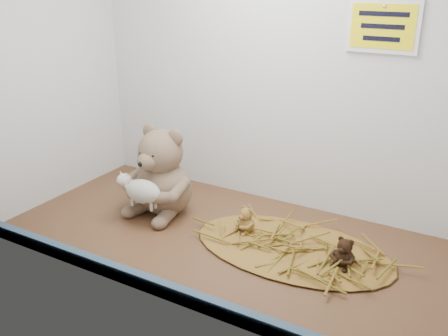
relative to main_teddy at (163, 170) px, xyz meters
The scene contains 8 objects.
alcove_shell 39.59cm from the main_teddy, ahead, with size 120.40×60.20×90.40cm.
front_rail 43.51cm from the main_teddy, 55.74° to the right, with size 119.28×2.20×3.60cm, color #3B5B71.
straw_bed 44.32cm from the main_teddy, ahead, with size 54.15×31.44×1.05cm, color brown.
main_teddy is the anchor object (origin of this frame).
toy_lamb 10.09cm from the main_teddy, 90.00° to the right, with size 14.82×9.04×9.57cm, color silver, non-canonical shape.
mini_teddy_tan 29.32cm from the main_teddy, ahead, with size 5.90×6.23×7.32cm, color olive, non-canonical shape.
mini_teddy_brown 57.49cm from the main_teddy, ahead, with size 6.09×6.42×7.55cm, color black, non-canonical shape.
wall_sign 71.84cm from the main_teddy, 23.70° to the left, with size 16.00×1.20×11.00cm, color #DCC50B.
Camera 1 is at (60.01, -103.34, 67.78)cm, focal length 40.00 mm.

